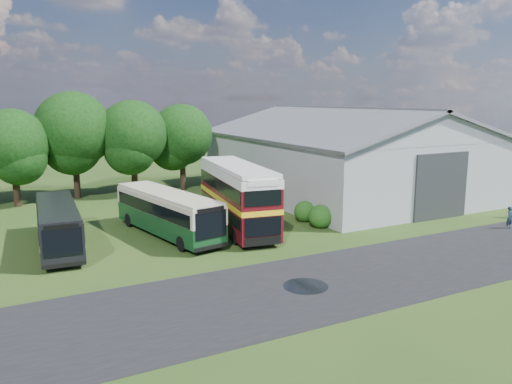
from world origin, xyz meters
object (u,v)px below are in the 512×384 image
bus_maroon_double (237,197)px  storage_shed (343,149)px  bus_dark_single (58,225)px  bus_green_single (167,212)px  visitor_a (510,218)px

bus_maroon_double → storage_shed: bearing=36.0°
storage_shed → bus_maroon_double: size_ratio=2.29×
bus_dark_single → bus_maroon_double: bearing=-2.0°
bus_maroon_double → bus_dark_single: (-11.48, 1.08, -0.83)m
bus_green_single → visitor_a: size_ratio=6.88×
bus_maroon_double → bus_dark_single: size_ratio=1.10×
bus_green_single → storage_shed: bearing=9.1°
bus_maroon_double → visitor_a: (16.82, -8.69, -1.48)m
bus_green_single → visitor_a: bearing=-34.2°
bus_dark_single → visitor_a: size_ratio=6.28×
storage_shed → bus_green_single: size_ratio=2.30×
bus_green_single → bus_maroon_double: size_ratio=1.00×
bus_green_single → bus_dark_single: size_ratio=1.10×
storage_shed → bus_maroon_double: (-14.80, -7.74, -1.91)m
bus_green_single → bus_maroon_double: (4.75, -0.72, 0.71)m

